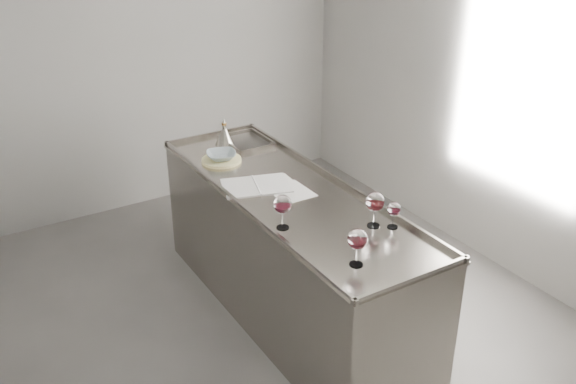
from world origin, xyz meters
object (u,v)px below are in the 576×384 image
wine_glass_left (283,205)px  notebook (256,186)px  wine_glass_middle (357,240)px  wine_glass_right (375,203)px  wine_funnel (225,136)px  wine_glass_small (394,210)px  ceramic_bowl (221,155)px  counter (289,255)px

wine_glass_left → notebook: wine_glass_left is taller
wine_glass_middle → notebook: size_ratio=0.42×
wine_glass_right → notebook: (-0.33, 0.82, -0.15)m
wine_funnel → wine_glass_middle: bearing=-95.0°
wine_glass_small → notebook: 0.99m
wine_glass_left → ceramic_bowl: bearing=83.2°
wine_glass_right → ceramic_bowl: (-0.34, 1.32, -0.11)m
counter → wine_glass_right: size_ratio=11.21×
wine_glass_middle → ceramic_bowl: (0.00, 1.61, -0.10)m
counter → notebook: counter is taller
counter → wine_glass_left: bearing=-126.5°
counter → wine_glass_left: (-0.28, -0.37, 0.62)m
wine_glass_middle → wine_glass_small: size_ratio=1.32×
ceramic_bowl → wine_glass_left: bearing=-96.8°
wine_glass_middle → wine_funnel: wine_funnel is taller
counter → ceramic_bowl: bearing=102.1°
counter → wine_glass_small: wine_glass_small is taller
notebook → ceramic_bowl: 0.50m
notebook → wine_glass_right: bearing=-50.9°
wine_glass_right → wine_funnel: (-0.17, 1.60, -0.09)m
ceramic_bowl → wine_funnel: bearing=59.1°
wine_glass_left → wine_glass_small: 0.64m
counter → wine_glass_left: wine_glass_left is taller
wine_glass_right → ceramic_bowl: size_ratio=1.03×
counter → wine_glass_right: 0.91m
counter → wine_glass_middle: 1.11m
counter → wine_glass_middle: bearing=-99.3°
counter → notebook: bearing=125.7°
wine_glass_middle → wine_funnel: 1.89m
ceramic_bowl → wine_funnel: (0.17, 0.28, 0.02)m
counter → wine_funnel: (0.02, 0.97, 0.53)m
wine_glass_small → notebook: wine_glass_small is taller
ceramic_bowl → counter: bearing=-77.9°
ceramic_bowl → wine_glass_middle: bearing=-90.0°
wine_glass_small → ceramic_bowl: wine_glass_small is taller
counter → wine_glass_small: size_ratio=15.10×
wine_glass_right → wine_glass_middle: bearing=-140.2°
wine_glass_small → wine_funnel: wine_funnel is taller
wine_glass_right → wine_glass_small: wine_glass_right is taller
wine_glass_middle → wine_glass_small: wine_glass_middle is taller
wine_glass_middle → wine_funnel: bearing=85.0°
notebook → wine_funnel: (0.15, 0.78, 0.06)m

